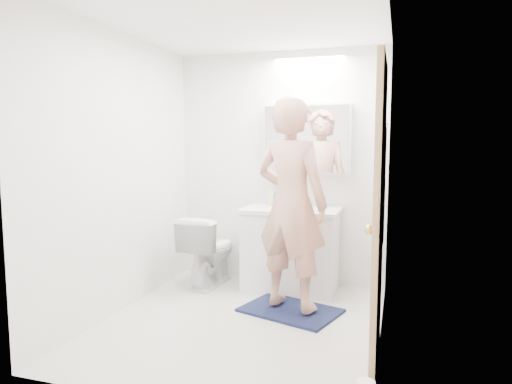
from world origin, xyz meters
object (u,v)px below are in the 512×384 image
at_px(medicine_cabinet, 307,139).
at_px(person, 291,204).
at_px(toilet, 209,250).
at_px(soap_bottle_a, 270,195).
at_px(soap_bottle_b, 278,196).
at_px(vanity_cabinet, 291,251).
at_px(toothbrush_cup, 321,203).

height_order(medicine_cabinet, person, medicine_cabinet).
bearing_deg(person, toilet, -9.64).
relative_size(soap_bottle_a, soap_bottle_b, 1.14).
bearing_deg(soap_bottle_a, vanity_cabinet, -30.33).
bearing_deg(vanity_cabinet, soap_bottle_b, 135.77).
bearing_deg(toothbrush_cup, person, -99.16).
height_order(soap_bottle_a, soap_bottle_b, soap_bottle_a).
relative_size(vanity_cabinet, soap_bottle_b, 4.90).
relative_size(medicine_cabinet, person, 0.49).
bearing_deg(toothbrush_cup, soap_bottle_b, 177.46).
bearing_deg(medicine_cabinet, person, -87.67).
relative_size(medicine_cabinet, soap_bottle_b, 4.79).
relative_size(vanity_cabinet, medicine_cabinet, 1.02).
xyz_separation_m(person, soap_bottle_a, (-0.40, 0.77, -0.02)).
height_order(person, toothbrush_cup, person).
height_order(vanity_cabinet, soap_bottle_a, soap_bottle_a).
distance_m(medicine_cabinet, soap_bottle_b, 0.66).
bearing_deg(medicine_cabinet, toothbrush_cup, -17.38).
distance_m(soap_bottle_a, toothbrush_cup, 0.53).
bearing_deg(vanity_cabinet, soap_bottle_a, 149.67).
distance_m(toilet, person, 1.25).
xyz_separation_m(toilet, soap_bottle_b, (0.65, 0.30, 0.55)).
relative_size(toilet, person, 0.41).
bearing_deg(medicine_cabinet, soap_bottle_a, -170.62).
bearing_deg(soap_bottle_b, soap_bottle_a, -157.23).
bearing_deg(medicine_cabinet, soap_bottle_b, -174.13).
distance_m(vanity_cabinet, person, 0.85).
xyz_separation_m(vanity_cabinet, medicine_cabinet, (0.11, 0.21, 1.11)).
height_order(vanity_cabinet, soap_bottle_b, soap_bottle_b).
relative_size(toilet, soap_bottle_a, 3.47).
bearing_deg(soap_bottle_a, person, -62.73).
distance_m(medicine_cabinet, toothbrush_cup, 0.66).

